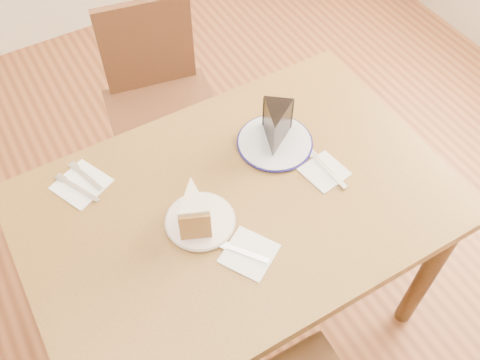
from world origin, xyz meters
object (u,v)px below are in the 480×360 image
(chair_far, at_px, (161,104))
(plate_cream, at_px, (200,221))
(carrot_cake, at_px, (194,208))
(chocolate_cake, at_px, (276,129))
(table, at_px, (239,220))
(plate_navy, at_px, (275,143))

(chair_far, height_order, plate_cream, chair_far)
(carrot_cake, bearing_deg, chocolate_cake, 43.53)
(carrot_cake, bearing_deg, table, 22.23)
(plate_navy, bearing_deg, carrot_cake, -159.73)
(chair_far, distance_m, plate_cream, 0.81)
(table, relative_size, plate_cream, 6.52)
(plate_cream, relative_size, plate_navy, 0.83)
(table, height_order, chair_far, chair_far)
(plate_navy, relative_size, chocolate_cake, 1.78)
(chair_far, bearing_deg, plate_navy, 113.52)
(chair_far, bearing_deg, chocolate_cake, 113.58)
(table, xyz_separation_m, chocolate_cake, (0.20, 0.13, 0.17))
(plate_navy, distance_m, carrot_cake, 0.36)
(table, bearing_deg, plate_cream, -175.14)
(plate_navy, height_order, carrot_cake, carrot_cake)
(plate_navy, xyz_separation_m, carrot_cake, (-0.34, -0.12, 0.05))
(chair_far, xyz_separation_m, plate_cream, (-0.19, -0.74, 0.28))
(chocolate_cake, bearing_deg, plate_cream, 60.86)
(plate_cream, height_order, plate_navy, same)
(chair_far, bearing_deg, plate_cream, 86.22)
(chair_far, bearing_deg, carrot_cake, 85.27)
(table, bearing_deg, carrot_cake, 179.09)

